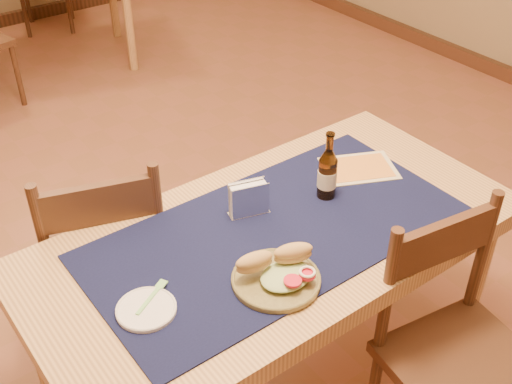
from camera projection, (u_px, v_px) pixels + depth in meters
main_table at (274, 252)px, 2.08m from camera, size 1.60×0.80×0.75m
placemat at (275, 232)px, 2.03m from camera, size 1.20×0.60×0.01m
baseboard at (165, 261)px, 2.96m from camera, size 6.00×7.00×0.10m
chair_main_far at (106, 254)px, 2.35m from camera, size 0.55×0.55×0.94m
chair_main_near at (458, 354)px, 1.97m from camera, size 0.50×0.50×0.94m
sandwich_plate at (278, 274)px, 1.83m from camera, size 0.26×0.26×0.10m
side_plate at (146, 309)px, 1.75m from camera, size 0.17×0.17×0.01m
fork at (153, 294)px, 1.78m from camera, size 0.13×0.09×0.00m
beer_bottle at (327, 173)px, 2.13m from camera, size 0.07×0.07×0.25m
napkin_holder at (249, 200)px, 2.07m from camera, size 0.14×0.08×0.12m
menu_card at (359, 168)px, 2.32m from camera, size 0.32×0.28×0.01m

